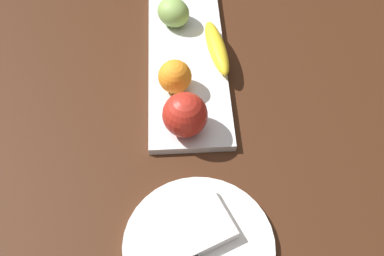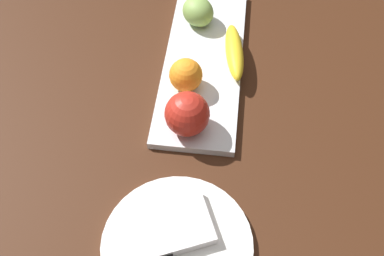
{
  "view_description": "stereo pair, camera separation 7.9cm",
  "coord_description": "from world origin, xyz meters",
  "px_view_note": "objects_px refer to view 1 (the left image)",
  "views": [
    {
      "loc": [
        -0.68,
        0.04,
        0.69
      ],
      "look_at": [
        -0.21,
        0.02,
        0.05
      ],
      "focal_mm": 42.87,
      "sensor_mm": 36.0,
      "label": 1
    },
    {
      "loc": [
        -0.67,
        -0.04,
        0.69
      ],
      "look_at": [
        -0.21,
        0.02,
        0.05
      ],
      "focal_mm": 42.87,
      "sensor_mm": 36.0,
      "label": 2
    }
  ],
  "objects_px": {
    "dinner_plate": "(199,245)",
    "folded_napkin": "(198,223)",
    "banana": "(217,48)",
    "grape_bunch": "(173,12)",
    "orange_near_apple": "(175,77)",
    "apple": "(185,115)",
    "fruit_tray": "(187,61)"
  },
  "relations": [
    {
      "from": "apple",
      "to": "folded_napkin",
      "type": "xyz_separation_m",
      "value": [
        -0.19,
        -0.01,
        -0.03
      ]
    },
    {
      "from": "orange_near_apple",
      "to": "folded_napkin",
      "type": "xyz_separation_m",
      "value": [
        -0.29,
        -0.03,
        -0.03
      ]
    },
    {
      "from": "fruit_tray",
      "to": "apple",
      "type": "relative_size",
      "value": 5.45
    },
    {
      "from": "apple",
      "to": "grape_bunch",
      "type": "xyz_separation_m",
      "value": [
        0.28,
        0.01,
        -0.01
      ]
    },
    {
      "from": "folded_napkin",
      "to": "grape_bunch",
      "type": "bearing_deg",
      "value": 2.83
    },
    {
      "from": "folded_napkin",
      "to": "dinner_plate",
      "type": "bearing_deg",
      "value": 180.0
    },
    {
      "from": "dinner_plate",
      "to": "apple",
      "type": "bearing_deg",
      "value": 2.9
    },
    {
      "from": "grape_bunch",
      "to": "orange_near_apple",
      "type": "bearing_deg",
      "value": 179.24
    },
    {
      "from": "orange_near_apple",
      "to": "folded_napkin",
      "type": "height_order",
      "value": "orange_near_apple"
    },
    {
      "from": "apple",
      "to": "folded_napkin",
      "type": "height_order",
      "value": "apple"
    },
    {
      "from": "grape_bunch",
      "to": "dinner_plate",
      "type": "distance_m",
      "value": 0.5
    },
    {
      "from": "dinner_plate",
      "to": "folded_napkin",
      "type": "distance_m",
      "value": 0.03
    },
    {
      "from": "dinner_plate",
      "to": "folded_napkin",
      "type": "xyz_separation_m",
      "value": [
        0.03,
        0.0,
        0.02
      ]
    },
    {
      "from": "folded_napkin",
      "to": "banana",
      "type": "bearing_deg",
      "value": -9.28
    },
    {
      "from": "apple",
      "to": "dinner_plate",
      "type": "bearing_deg",
      "value": -177.1
    },
    {
      "from": "banana",
      "to": "orange_near_apple",
      "type": "xyz_separation_m",
      "value": [
        -0.09,
        0.09,
        0.01
      ]
    },
    {
      "from": "dinner_plate",
      "to": "folded_napkin",
      "type": "relative_size",
      "value": 2.48
    },
    {
      "from": "banana",
      "to": "dinner_plate",
      "type": "distance_m",
      "value": 0.41
    },
    {
      "from": "apple",
      "to": "grape_bunch",
      "type": "bearing_deg",
      "value": 2.49
    },
    {
      "from": "apple",
      "to": "dinner_plate",
      "type": "xyz_separation_m",
      "value": [
        -0.22,
        -0.01,
        -0.05
      ]
    },
    {
      "from": "fruit_tray",
      "to": "folded_napkin",
      "type": "distance_m",
      "value": 0.36
    },
    {
      "from": "orange_near_apple",
      "to": "apple",
      "type": "bearing_deg",
      "value": -171.37
    },
    {
      "from": "banana",
      "to": "grape_bunch",
      "type": "xyz_separation_m",
      "value": [
        0.1,
        0.08,
        0.01
      ]
    },
    {
      "from": "orange_near_apple",
      "to": "folded_napkin",
      "type": "distance_m",
      "value": 0.29
    },
    {
      "from": "banana",
      "to": "orange_near_apple",
      "type": "relative_size",
      "value": 2.41
    },
    {
      "from": "grape_bunch",
      "to": "fruit_tray",
      "type": "bearing_deg",
      "value": -167.93
    },
    {
      "from": "orange_near_apple",
      "to": "grape_bunch",
      "type": "bearing_deg",
      "value": -0.76
    },
    {
      "from": "fruit_tray",
      "to": "apple",
      "type": "height_order",
      "value": "apple"
    },
    {
      "from": "fruit_tray",
      "to": "banana",
      "type": "height_order",
      "value": "banana"
    },
    {
      "from": "fruit_tray",
      "to": "banana",
      "type": "xyz_separation_m",
      "value": [
        0.01,
        -0.06,
        0.03
      ]
    },
    {
      "from": "grape_bunch",
      "to": "apple",
      "type": "bearing_deg",
      "value": -177.51
    },
    {
      "from": "orange_near_apple",
      "to": "grape_bunch",
      "type": "height_order",
      "value": "orange_near_apple"
    }
  ]
}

